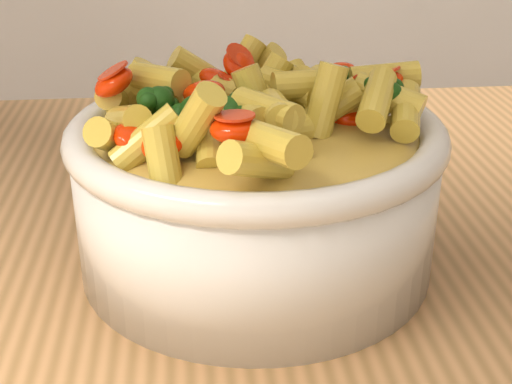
{
  "coord_description": "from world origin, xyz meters",
  "views": [
    {
      "loc": [
        0.03,
        -0.39,
        1.15
      ],
      "look_at": [
        0.07,
        0.02,
        0.95
      ],
      "focal_mm": 50.0,
      "sensor_mm": 36.0,
      "label": 1
    }
  ],
  "objects": [
    {
      "name": "pasta_salad",
      "position": [
        0.07,
        0.02,
        1.02
      ],
      "size": [
        0.19,
        0.19,
        0.04
      ],
      "color": "gold",
      "rests_on": "serving_bowl"
    },
    {
      "name": "serving_bowl",
      "position": [
        0.07,
        0.02,
        0.95
      ],
      "size": [
        0.24,
        0.24,
        0.1
      ],
      "color": "silver",
      "rests_on": "table"
    }
  ]
}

